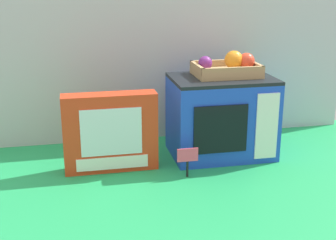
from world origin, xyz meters
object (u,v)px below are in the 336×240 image
cookie_set_box (110,132)px  price_sign (188,158)px  toy_microwave (221,116)px  food_groups_crate (229,67)px

cookie_set_box → price_sign: cookie_set_box is taller
toy_microwave → cookie_set_box: bearing=-171.5°
toy_microwave → food_groups_crate: size_ratio=1.59×
toy_microwave → price_sign: toy_microwave is taller
food_groups_crate → price_sign: bearing=-134.7°
toy_microwave → food_groups_crate: 0.18m
toy_microwave → food_groups_crate: food_groups_crate is taller
food_groups_crate → price_sign: food_groups_crate is taller
cookie_set_box → toy_microwave: bearing=8.5°
toy_microwave → cookie_set_box: (-0.41, -0.06, -0.01)m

